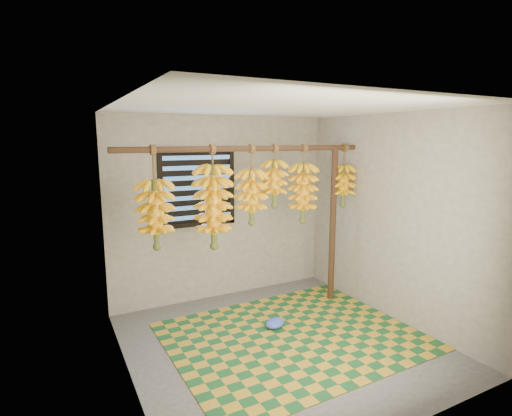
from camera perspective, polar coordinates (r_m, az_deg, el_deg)
floor at (r=4.41m, az=3.50°, el=-18.74°), size 3.00×3.00×0.01m
ceiling at (r=3.89m, az=3.88°, el=14.24°), size 3.00×3.00×0.01m
wall_back at (r=5.30m, az=-4.79°, el=-0.05°), size 3.00×0.01×2.40m
wall_left at (r=3.47m, az=-18.20°, el=-5.77°), size 0.01×3.00×2.40m
wall_right at (r=4.92m, az=18.84°, el=-1.31°), size 0.01×3.00×2.40m
window at (r=5.11m, az=-8.34°, el=2.91°), size 1.00×0.04×1.00m
hanging_pole at (r=4.49m, az=-0.90°, el=8.49°), size 3.00×0.06×0.06m
support_post at (r=5.26m, az=10.90°, el=-2.48°), size 0.08×0.08×2.00m
woven_mat at (r=4.54m, az=5.25°, el=-17.75°), size 2.62×2.12×0.01m
plastic_bag at (r=4.68m, az=2.74°, el=-16.11°), size 0.30×0.26×0.10m
banana_bunch_a at (r=4.19m, az=-14.14°, el=-0.89°), size 0.36×0.36×1.06m
banana_bunch_b at (r=4.37m, az=-6.11°, el=0.15°), size 0.41×0.41×1.13m
banana_bunch_c at (r=4.55m, az=-0.63°, el=1.59°), size 0.33×0.33×0.91m
banana_bunch_d at (r=4.67m, az=2.65°, el=3.52°), size 0.30×0.30×0.74m
banana_bunch_e at (r=4.90m, az=6.73°, el=2.10°), size 0.34×0.34×0.96m
banana_bunch_f at (r=5.27m, az=12.36°, el=3.16°), size 0.31×0.31×0.81m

